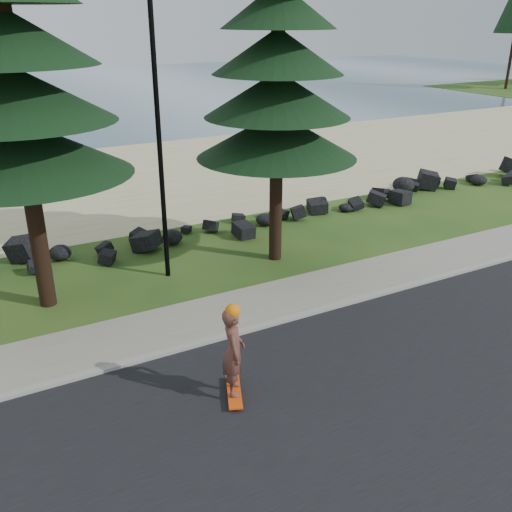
% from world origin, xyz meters
% --- Properties ---
extents(ground, '(160.00, 160.00, 0.00)m').
position_xyz_m(ground, '(0.00, 0.00, 0.00)').
color(ground, '#204616').
rests_on(ground, ground).
extents(road, '(160.00, 7.00, 0.02)m').
position_xyz_m(road, '(0.00, -4.50, 0.01)').
color(road, black).
rests_on(road, ground).
extents(kerb, '(160.00, 0.20, 0.10)m').
position_xyz_m(kerb, '(0.00, -0.90, 0.05)').
color(kerb, '#9F9B8F').
rests_on(kerb, ground).
extents(sidewalk, '(160.00, 2.00, 0.08)m').
position_xyz_m(sidewalk, '(0.00, 0.20, 0.04)').
color(sidewalk, slate).
rests_on(sidewalk, ground).
extents(beach_sand, '(160.00, 15.00, 0.01)m').
position_xyz_m(beach_sand, '(0.00, 14.50, 0.01)').
color(beach_sand, tan).
rests_on(beach_sand, ground).
extents(seawall_boulders, '(60.00, 2.40, 1.10)m').
position_xyz_m(seawall_boulders, '(0.00, 5.60, 0.00)').
color(seawall_boulders, black).
rests_on(seawall_boulders, ground).
extents(lamp_post, '(0.25, 0.14, 8.14)m').
position_xyz_m(lamp_post, '(0.00, 3.20, 4.13)').
color(lamp_post, black).
rests_on(lamp_post, ground).
extents(skateboarder, '(0.69, 1.15, 2.11)m').
position_xyz_m(skateboarder, '(-0.89, -3.05, 1.06)').
color(skateboarder, '#F1480E').
rests_on(skateboarder, ground).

